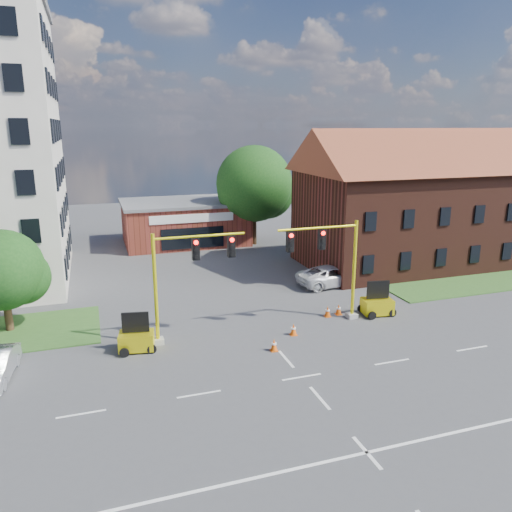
% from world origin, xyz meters
% --- Properties ---
extents(ground, '(120.00, 120.00, 0.00)m').
position_xyz_m(ground, '(0.00, 0.00, 0.00)').
color(ground, '#47474A').
rests_on(ground, ground).
extents(grass_verge_ne, '(14.00, 4.00, 0.08)m').
position_xyz_m(grass_verge_ne, '(18.00, 9.00, 0.04)').
color(grass_verge_ne, '#315A21').
rests_on(grass_verge_ne, ground).
extents(lane_markings, '(60.00, 36.00, 0.01)m').
position_xyz_m(lane_markings, '(0.00, -3.00, 0.01)').
color(lane_markings, white).
rests_on(lane_markings, ground).
extents(brick_shop, '(12.40, 8.40, 4.30)m').
position_xyz_m(brick_shop, '(0.00, 29.98, 2.16)').
color(brick_shop, maroon).
rests_on(brick_shop, ground).
extents(townhouse_row, '(21.00, 11.00, 11.50)m').
position_xyz_m(townhouse_row, '(18.00, 16.00, 5.93)').
color(townhouse_row, '#431E14').
rests_on(townhouse_row, ground).
extents(tree_large, '(7.87, 7.49, 9.85)m').
position_xyz_m(tree_large, '(6.88, 27.08, 5.84)').
color(tree_large, '#362013').
rests_on(tree_large, ground).
extents(tree_nw_front, '(4.85, 4.62, 6.03)m').
position_xyz_m(tree_nw_front, '(-13.76, 10.58, 3.56)').
color(tree_nw_front, '#362013').
rests_on(tree_nw_front, ground).
extents(signal_mast_west, '(5.30, 0.60, 6.20)m').
position_xyz_m(signal_mast_west, '(-4.36, 6.00, 3.92)').
color(signal_mast_west, gray).
rests_on(signal_mast_west, ground).
extents(signal_mast_east, '(5.30, 0.60, 6.20)m').
position_xyz_m(signal_mast_east, '(4.36, 6.00, 3.92)').
color(signal_mast_east, gray).
rests_on(signal_mast_east, ground).
extents(trailer_west, '(1.99, 1.50, 2.06)m').
position_xyz_m(trailer_west, '(-7.19, 5.49, 0.65)').
color(trailer_west, yellow).
rests_on(trailer_west, ground).
extents(trailer_east, '(2.03, 1.52, 2.12)m').
position_xyz_m(trailer_east, '(7.79, 6.02, 0.66)').
color(trailer_east, yellow).
rests_on(trailer_east, ground).
extents(cone_a, '(0.40, 0.40, 0.70)m').
position_xyz_m(cone_a, '(-0.26, 3.11, 0.34)').
color(cone_a, '#E6550C').
rests_on(cone_a, ground).
extents(cone_b, '(0.40, 0.40, 0.70)m').
position_xyz_m(cone_b, '(1.53, 4.71, 0.34)').
color(cone_b, '#E6550C').
rests_on(cone_b, ground).
extents(cone_c, '(0.40, 0.40, 0.70)m').
position_xyz_m(cone_c, '(4.66, 6.68, 0.34)').
color(cone_c, '#E6550C').
rests_on(cone_c, ground).
extents(cone_d, '(0.40, 0.40, 0.70)m').
position_xyz_m(cone_d, '(5.49, 6.79, 0.34)').
color(cone_d, '#E6550C').
rests_on(cone_d, ground).
extents(pickup_white, '(5.55, 2.90, 1.49)m').
position_xyz_m(pickup_white, '(7.84, 12.36, 0.75)').
color(pickup_white, white).
rests_on(pickup_white, ground).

